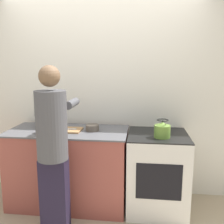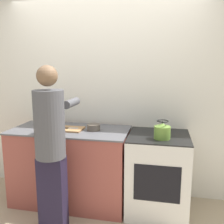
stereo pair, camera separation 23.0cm
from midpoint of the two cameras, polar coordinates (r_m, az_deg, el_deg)
The scene contains 11 objects.
ground_plane at distance 3.01m, azimuth -6.86°, elevation -23.36°, with size 12.00×12.00×0.00m, color tan.
wall_back at distance 3.25m, azimuth -4.28°, elevation 3.90°, with size 8.00×0.05×2.60m.
counter at distance 3.16m, azimuth -11.91°, elevation -12.24°, with size 1.41×0.69×0.93m.
oven at distance 3.02m, azimuth 8.01°, elevation -13.40°, with size 0.68×0.68×0.91m.
person at distance 2.50m, azimuth -15.96°, elevation -7.38°, with size 0.33×0.57×1.68m.
cutting_board at distance 2.99m, azimuth -11.99°, elevation -4.06°, with size 0.29×0.26×0.02m.
knife at distance 2.98m, azimuth -12.21°, elevation -3.86°, with size 0.19×0.06×0.01m.
kettle at distance 2.72m, azimuth 9.06°, elevation -4.09°, with size 0.17×0.17×0.20m.
bowl_prep at distance 2.94m, azimuth -17.70°, elevation -3.86°, with size 0.14×0.14×0.09m.
bowl_mixing at distance 2.93m, azimuth -6.77°, elevation -3.61°, with size 0.15×0.15×0.07m.
canister_jar at distance 3.27m, azimuth -17.90°, elevation -1.81°, with size 0.15×0.15×0.16m.
Camera 1 is at (0.51, -2.44, 1.68)m, focal length 40.00 mm.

